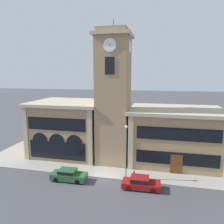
# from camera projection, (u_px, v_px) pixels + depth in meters

# --- Properties ---
(ground_plane) EXTENTS (300.00, 300.00, 0.00)m
(ground_plane) POSITION_uv_depth(u_px,v_px,m) (104.00, 179.00, 27.15)
(ground_plane) COLOR #424247
(sidewalk_kerb) EXTENTS (38.23, 14.40, 0.15)m
(sidewalk_kerb) POSITION_uv_depth(u_px,v_px,m) (116.00, 157.00, 34.06)
(sidewalk_kerb) COLOR gray
(sidewalk_kerb) RESTS_ON ground_plane
(clock_tower) EXTENTS (5.08, 5.08, 20.03)m
(clock_tower) POSITION_uv_depth(u_px,v_px,m) (113.00, 99.00, 30.73)
(clock_tower) COLOR #9E7F5B
(clock_tower) RESTS_ON ground_plane
(town_hall_left_wing) EXTENTS (11.38, 9.87, 8.57)m
(town_hall_left_wing) POSITION_uv_depth(u_px,v_px,m) (70.00, 127.00, 35.57)
(town_hall_left_wing) COLOR #9E7F5B
(town_hall_left_wing) RESTS_ON ground_plane
(town_hall_right_wing) EXTENTS (13.32, 9.87, 7.94)m
(town_hall_right_wing) POSITION_uv_depth(u_px,v_px,m) (175.00, 135.00, 32.04)
(town_hall_right_wing) COLOR #9E7F5B
(town_hall_right_wing) RESTS_ON ground_plane
(parked_car_near) EXTENTS (4.38, 1.83, 1.41)m
(parked_car_near) POSITION_uv_depth(u_px,v_px,m) (69.00, 175.00, 26.63)
(parked_car_near) COLOR #285633
(parked_car_near) RESTS_ON ground_plane
(parked_car_mid) EXTENTS (4.37, 1.94, 1.39)m
(parked_car_mid) POSITION_uv_depth(u_px,v_px,m) (141.00, 182.00, 24.73)
(parked_car_mid) COLOR maroon
(parked_car_mid) RESTS_ON ground_plane
(street_lamp) EXTENTS (0.36, 0.36, 6.70)m
(street_lamp) POSITION_uv_depth(u_px,v_px,m) (126.00, 145.00, 26.33)
(street_lamp) COLOR #4C4C51
(street_lamp) RESTS_ON sidewalk_kerb
(bollard) EXTENTS (0.18, 0.18, 1.06)m
(bollard) POSITION_uv_depth(u_px,v_px,m) (134.00, 175.00, 26.63)
(bollard) COLOR black
(bollard) RESTS_ON sidewalk_kerb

